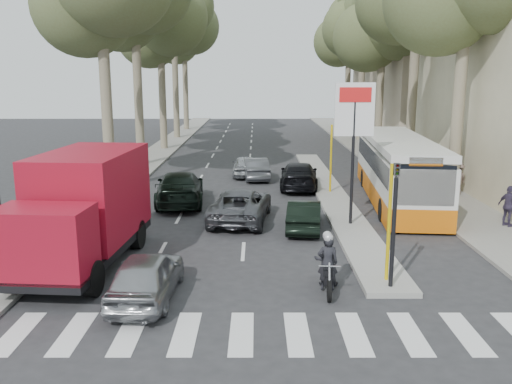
{
  "coord_description": "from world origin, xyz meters",
  "views": [
    {
      "loc": [
        -0.46,
        -15.57,
        5.85
      ],
      "look_at": [
        -0.47,
        4.16,
        1.6
      ],
      "focal_mm": 38.0,
      "sensor_mm": 36.0,
      "label": 1
    }
  ],
  "objects_px": {
    "city_bus": "(398,168)",
    "dark_hatchback": "(304,215)",
    "red_truck": "(84,207)",
    "motorcycle": "(327,263)",
    "silver_hatchback": "(146,276)"
  },
  "relations": [
    {
      "from": "red_truck",
      "to": "city_bus",
      "type": "bearing_deg",
      "value": 40.73
    },
    {
      "from": "red_truck",
      "to": "motorcycle",
      "type": "height_order",
      "value": "red_truck"
    },
    {
      "from": "red_truck",
      "to": "city_bus",
      "type": "relative_size",
      "value": 0.58
    },
    {
      "from": "red_truck",
      "to": "silver_hatchback",
      "type": "bearing_deg",
      "value": -43.92
    },
    {
      "from": "city_bus",
      "to": "motorcycle",
      "type": "bearing_deg",
      "value": -108.43
    },
    {
      "from": "dark_hatchback",
      "to": "city_bus",
      "type": "height_order",
      "value": "city_bus"
    },
    {
      "from": "motorcycle",
      "to": "red_truck",
      "type": "bearing_deg",
      "value": 167.65
    },
    {
      "from": "motorcycle",
      "to": "dark_hatchback",
      "type": "bearing_deg",
      "value": 93.9
    },
    {
      "from": "dark_hatchback",
      "to": "red_truck",
      "type": "height_order",
      "value": "red_truck"
    },
    {
      "from": "silver_hatchback",
      "to": "dark_hatchback",
      "type": "xyz_separation_m",
      "value": [
        4.78,
        6.68,
        -0.07
      ]
    },
    {
      "from": "dark_hatchback",
      "to": "red_truck",
      "type": "relative_size",
      "value": 0.53
    },
    {
      "from": "silver_hatchback",
      "to": "city_bus",
      "type": "xyz_separation_m",
      "value": [
        9.57,
        11.54,
        0.95
      ]
    },
    {
      "from": "dark_hatchback",
      "to": "motorcycle",
      "type": "bearing_deg",
      "value": 97.76
    },
    {
      "from": "dark_hatchback",
      "to": "red_truck",
      "type": "distance_m",
      "value": 8.31
    },
    {
      "from": "city_bus",
      "to": "dark_hatchback",
      "type": "bearing_deg",
      "value": -129.61
    }
  ]
}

